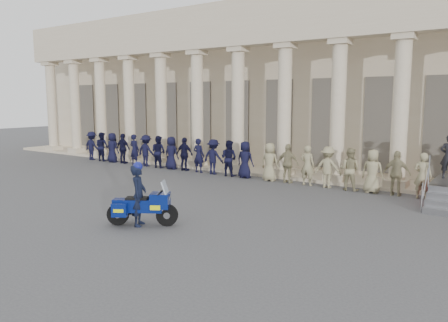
# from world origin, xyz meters

# --- Properties ---
(ground) EXTENTS (90.00, 90.00, 0.00)m
(ground) POSITION_xyz_m (0.00, 0.00, 0.00)
(ground) COLOR #454547
(ground) RESTS_ON ground
(building) EXTENTS (40.00, 12.50, 9.00)m
(building) POSITION_xyz_m (-0.00, 14.74, 4.52)
(building) COLOR #C4B293
(building) RESTS_ON ground
(officer_rank) EXTENTS (19.88, 0.67, 1.76)m
(officer_rank) POSITION_xyz_m (-2.28, 6.87, 0.88)
(officer_rank) COLOR black
(officer_rank) RESTS_ON ground
(motorcycle) EXTENTS (1.89, 1.42, 1.37)m
(motorcycle) POSITION_xyz_m (1.56, -1.62, 0.59)
(motorcycle) COLOR black
(motorcycle) RESTS_ON ground
(rider) EXTENTS (0.72, 0.80, 1.92)m
(rider) POSITION_xyz_m (1.46, -1.68, 0.95)
(rider) COLOR black
(rider) RESTS_ON ground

